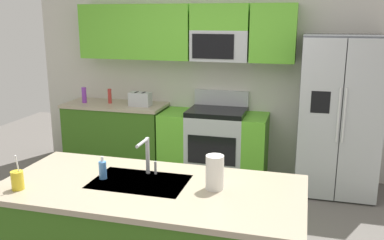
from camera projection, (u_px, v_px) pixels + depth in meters
kitchen_wall_unit at (209, 61)px, 5.51m from camera, size 5.20×0.43×2.60m
back_counter at (117, 135)px, 5.81m from camera, size 1.37×0.63×0.90m
range_oven at (214, 144)px, 5.46m from camera, size 1.36×0.61×1.10m
refrigerator at (339, 116)px, 4.90m from camera, size 0.90×0.76×1.85m
toaster at (140, 99)px, 5.53m from camera, size 0.28×0.16×0.18m
pepper_mill at (110, 96)px, 5.70m from camera, size 0.05×0.05×0.20m
bottle_purple at (84, 95)px, 5.74m from camera, size 0.06×0.06×0.21m
sink_faucet at (147, 153)px, 3.12m from camera, size 0.08×0.21×0.28m
drink_cup_yellow at (17, 180)px, 2.87m from camera, size 0.08×0.08×0.25m
soap_dispenser at (103, 170)px, 3.06m from camera, size 0.06×0.06×0.17m
paper_towel_roll at (215, 172)px, 2.87m from camera, size 0.12×0.12×0.24m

